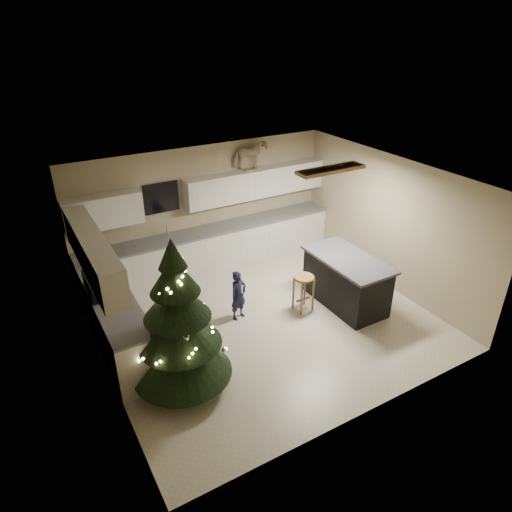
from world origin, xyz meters
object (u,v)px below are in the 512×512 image
(toddler, at_px, (238,295))
(rocking_horse, at_px, (250,155))
(christmas_tree, at_px, (179,329))
(island, at_px, (346,281))
(bar_stool, at_px, (304,285))

(toddler, relative_size, rocking_horse, 1.33)
(toddler, bearing_deg, christmas_tree, -160.92)
(island, distance_m, rocking_horse, 3.20)
(bar_stool, bearing_deg, island, -14.43)
(bar_stool, xyz_separation_m, christmas_tree, (-2.63, -0.70, 0.45))
(toddler, xyz_separation_m, rocking_horse, (1.37, 1.98, 1.85))
(christmas_tree, bearing_deg, rocking_horse, 46.88)
(island, bearing_deg, christmas_tree, -171.80)
(bar_stool, bearing_deg, toddler, 162.29)
(bar_stool, distance_m, rocking_horse, 2.96)
(island, height_order, christmas_tree, christmas_tree)
(rocking_horse, bearing_deg, christmas_tree, 138.43)
(christmas_tree, xyz_separation_m, toddler, (1.49, 1.07, -0.51))
(island, relative_size, toddler, 1.83)
(island, bearing_deg, bar_stool, 165.57)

